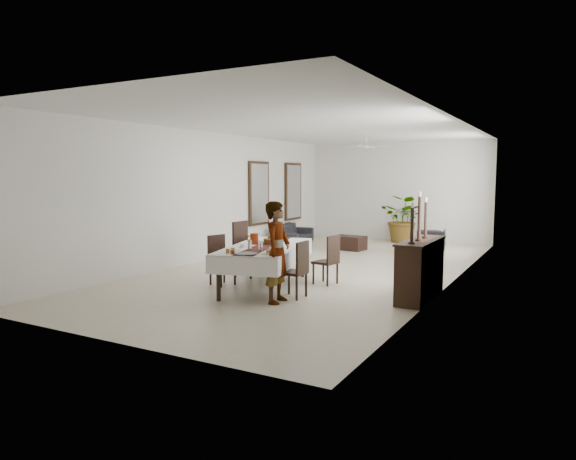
{
  "coord_description": "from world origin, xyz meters",
  "views": [
    {
      "loc": [
        4.96,
        -10.47,
        2.1
      ],
      "look_at": [
        0.17,
        -1.74,
        1.05
      ],
      "focal_mm": 32.0,
      "sensor_mm": 36.0,
      "label": 1
    }
  ],
  "objects_px": {
    "red_pitcher": "(254,239)",
    "woman": "(277,252)",
    "sofa": "(293,234)",
    "sideboard_body": "(420,270)",
    "dining_table_top": "(265,248)"
  },
  "relations": [
    {
      "from": "red_pitcher",
      "to": "woman",
      "type": "bearing_deg",
      "value": -42.0
    },
    {
      "from": "woman",
      "to": "sofa",
      "type": "xyz_separation_m",
      "value": [
        -3.27,
        6.66,
        -0.54
      ]
    },
    {
      "from": "red_pitcher",
      "to": "sideboard_body",
      "type": "xyz_separation_m",
      "value": [
        3.07,
        0.47,
        -0.41
      ]
    },
    {
      "from": "woman",
      "to": "sofa",
      "type": "relative_size",
      "value": 0.8
    },
    {
      "from": "dining_table_top",
      "to": "sofa",
      "type": "bearing_deg",
      "value": 98.72
    },
    {
      "from": "dining_table_top",
      "to": "red_pitcher",
      "type": "bearing_deg",
      "value": 149.04
    },
    {
      "from": "red_pitcher",
      "to": "sideboard_body",
      "type": "bearing_deg",
      "value": 8.66
    },
    {
      "from": "dining_table_top",
      "to": "red_pitcher",
      "type": "height_order",
      "value": "red_pitcher"
    },
    {
      "from": "red_pitcher",
      "to": "sideboard_body",
      "type": "relative_size",
      "value": 0.13
    },
    {
      "from": "dining_table_top",
      "to": "woman",
      "type": "relative_size",
      "value": 1.49
    },
    {
      "from": "dining_table_top",
      "to": "sofa",
      "type": "relative_size",
      "value": 1.2
    },
    {
      "from": "sideboard_body",
      "to": "sofa",
      "type": "distance_m",
      "value": 7.44
    },
    {
      "from": "sideboard_body",
      "to": "sofa",
      "type": "bearing_deg",
      "value": 135.24
    },
    {
      "from": "woman",
      "to": "sideboard_body",
      "type": "height_order",
      "value": "woman"
    },
    {
      "from": "dining_table_top",
      "to": "sofa",
      "type": "xyz_separation_m",
      "value": [
        -2.5,
        5.79,
        -0.45
      ]
    }
  ]
}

